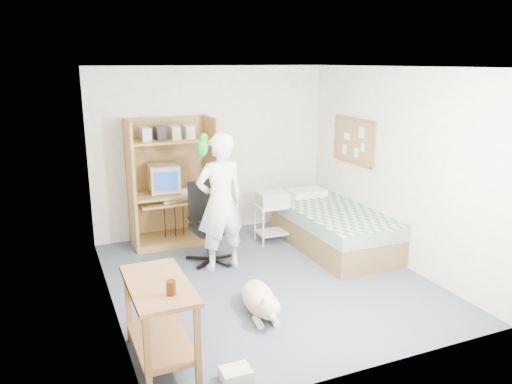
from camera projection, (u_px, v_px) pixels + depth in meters
floor at (267, 279)px, 6.05m from camera, size 4.00×4.00×0.00m
wall_back at (212, 151)px, 7.51m from camera, size 3.60×0.02×2.50m
wall_right at (394, 166)px, 6.42m from camera, size 0.02×4.00×2.50m
wall_left at (105, 195)px, 5.05m from camera, size 0.02×4.00×2.50m
ceiling at (268, 67)px, 5.41m from camera, size 3.60×4.00×0.02m
computer_hutch at (172, 187)px, 7.12m from camera, size 1.20×0.63×1.80m
bed at (333, 228)px, 7.02m from camera, size 1.02×2.02×0.66m
side_desk at (160, 310)px, 4.27m from camera, size 0.50×1.00×0.75m
corkboard at (354, 141)px, 7.15m from camera, size 0.04×0.94×0.66m
office_chair at (209, 233)px, 6.53m from camera, size 0.59×0.59×1.05m
person at (220, 203)px, 6.16m from camera, size 0.67×0.48×1.74m
parrot at (203, 146)px, 5.91m from camera, size 0.13×0.22×0.35m
dog at (260, 300)px, 5.17m from camera, size 0.41×1.00×0.37m
printer_cart at (272, 217)px, 7.22m from camera, size 0.48×0.39×0.56m
printer at (272, 198)px, 7.15m from camera, size 0.43×0.33×0.18m
crt_monitor at (164, 178)px, 7.05m from camera, size 0.43×0.45×0.38m
keyboard at (177, 200)px, 7.03m from camera, size 0.47×0.23×0.03m
pencil_cup at (200, 186)px, 7.19m from camera, size 0.08×0.08×0.12m
drink_glass at (171, 288)px, 3.98m from camera, size 0.08×0.08×0.12m
floor_box_a at (236, 374)px, 4.13m from camera, size 0.25×0.20×0.10m
floor_box_b at (190, 358)px, 4.37m from camera, size 0.20×0.23×0.08m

